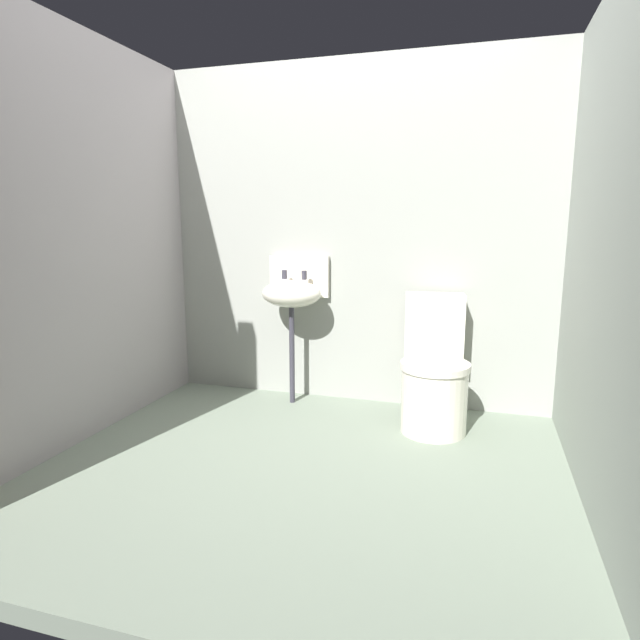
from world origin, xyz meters
name	(u,v)px	position (x,y,z in m)	size (l,w,h in m)	color
ground_plane	(305,470)	(0.00, 0.00, -0.04)	(2.99, 2.50, 0.08)	gray
wall_back	(356,236)	(0.00, 1.10, 1.12)	(2.99, 0.10, 2.25)	#979A91
wall_left	(84,239)	(-1.34, 0.10, 1.12)	(0.10, 2.30, 2.25)	#9A9395
wall_right	(614,245)	(1.34, 0.10, 1.12)	(0.10, 2.30, 2.25)	#979F96
toilet_near_wall	(434,375)	(0.58, 0.70, 0.32)	(0.45, 0.63, 0.78)	silver
sink	(293,293)	(-0.38, 0.89, 0.75)	(0.42, 0.35, 0.99)	#373540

